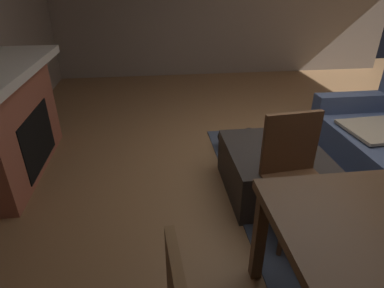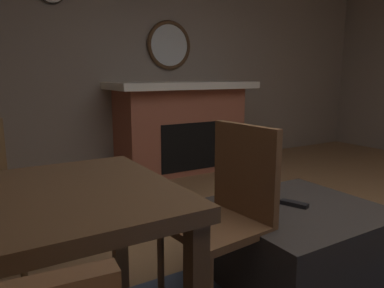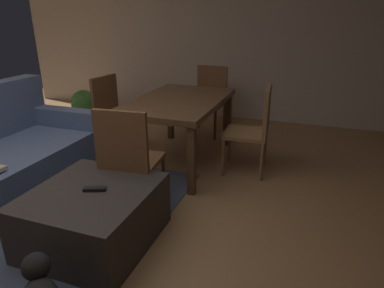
# 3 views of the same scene
# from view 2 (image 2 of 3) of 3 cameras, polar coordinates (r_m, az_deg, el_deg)

# --- Properties ---
(wall_back_fireplace_side) EXTENTS (8.13, 0.12, 2.74)m
(wall_back_fireplace_side) POSITION_cam_2_polar(r_m,az_deg,el_deg) (4.61, -8.83, 12.96)
(wall_back_fireplace_side) COLOR gray
(wall_back_fireplace_side) RESTS_ON ground
(fireplace) EXTENTS (1.76, 0.76, 1.09)m
(fireplace) POSITION_cam_2_polar(r_m,az_deg,el_deg) (4.50, -1.71, 2.75)
(fireplace) COLOR #9E5642
(fireplace) RESTS_ON ground
(round_wall_mirror) EXTENTS (0.60, 0.05, 0.60)m
(round_wall_mirror) POSITION_cam_2_polar(r_m,az_deg,el_deg) (4.72, -3.55, 15.05)
(round_wall_mirror) COLOR #4C331E
(ottoman_coffee_table) EXTENTS (0.90, 0.83, 0.43)m
(ottoman_coffee_table) POSITION_cam_2_polar(r_m,az_deg,el_deg) (2.30, 15.86, -14.45)
(ottoman_coffee_table) COLOR #2D2826
(ottoman_coffee_table) RESTS_ON ground
(tv_remote) EXTENTS (0.11, 0.17, 0.02)m
(tv_remote) POSITION_cam_2_polar(r_m,az_deg,el_deg) (2.23, 15.57, -8.92)
(tv_remote) COLOR black
(tv_remote) RESTS_ON ottoman_coffee_table
(dining_chair_west) EXTENTS (0.48, 0.48, 0.93)m
(dining_chair_west) POSITION_cam_2_polar(r_m,az_deg,el_deg) (1.91, 5.77, -9.37)
(dining_chair_west) COLOR brown
(dining_chair_west) RESTS_ON ground
(small_dog) EXTENTS (0.44, 0.44, 0.30)m
(small_dog) POSITION_cam_2_polar(r_m,az_deg,el_deg) (2.93, 23.46, -10.18)
(small_dog) COLOR black
(small_dog) RESTS_ON ground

